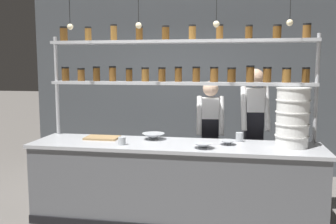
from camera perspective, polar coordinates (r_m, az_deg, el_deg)
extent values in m
plane|color=slate|center=(4.57, 0.95, -16.19)|extent=(40.00, 40.00, 0.00)
cube|color=#4C5156|center=(6.41, 4.14, 4.46)|extent=(5.73, 0.12, 3.02)
cube|color=slate|center=(4.42, 0.96, -10.94)|extent=(3.27, 0.72, 0.88)
cube|color=#B7BABF|center=(4.30, 0.98, -5.10)|extent=(3.33, 0.76, 0.04)
cylinder|color=#B7BABF|center=(5.06, -16.40, -1.41)|extent=(0.04, 0.04, 2.17)
cylinder|color=#B7BABF|center=(4.63, 21.43, -2.40)|extent=(0.04, 0.04, 2.17)
cube|color=#B7BABF|center=(4.53, 1.66, 4.41)|extent=(3.17, 0.28, 0.04)
cylinder|color=brown|center=(4.95, -15.35, 5.51)|extent=(0.09, 0.09, 0.16)
cylinder|color=black|center=(4.95, -15.38, 6.53)|extent=(0.09, 0.09, 0.02)
cylinder|color=brown|center=(4.87, -13.08, 5.47)|extent=(0.09, 0.09, 0.14)
cylinder|color=black|center=(4.87, -13.11, 6.42)|extent=(0.09, 0.09, 0.02)
cylinder|color=#513314|center=(4.79, -10.83, 5.62)|extent=(0.09, 0.09, 0.16)
cylinder|color=black|center=(4.79, -10.86, 6.72)|extent=(0.09, 0.09, 0.02)
cylinder|color=brown|center=(4.72, -8.44, 5.68)|extent=(0.09, 0.09, 0.17)
cylinder|color=black|center=(4.72, -8.46, 6.82)|extent=(0.09, 0.09, 0.02)
cylinder|color=#513314|center=(4.66, -5.94, 5.57)|extent=(0.08, 0.08, 0.15)
cylinder|color=black|center=(4.66, -5.95, 6.58)|extent=(0.08, 0.08, 0.02)
cylinder|color=brown|center=(4.60, -3.48, 5.61)|extent=(0.09, 0.09, 0.15)
cylinder|color=black|center=(4.60, -3.49, 6.68)|extent=(0.09, 0.09, 0.02)
cylinder|color=brown|center=(4.56, -0.93, 5.62)|extent=(0.09, 0.09, 0.15)
cylinder|color=black|center=(4.56, -0.93, 6.70)|extent=(0.09, 0.09, 0.02)
cylinder|color=brown|center=(4.53, 1.59, 5.66)|extent=(0.09, 0.09, 0.16)
cylinder|color=black|center=(4.52, 1.60, 6.81)|extent=(0.09, 0.09, 0.02)
cylinder|color=brown|center=(4.50, 4.33, 5.64)|extent=(0.09, 0.09, 0.16)
cylinder|color=black|center=(4.50, 4.34, 6.79)|extent=(0.09, 0.09, 0.02)
cylinder|color=brown|center=(4.48, 7.04, 5.58)|extent=(0.10, 0.10, 0.16)
cylinder|color=black|center=(4.48, 7.06, 6.72)|extent=(0.10, 0.10, 0.02)
cylinder|color=#513314|center=(4.48, 9.66, 5.49)|extent=(0.10, 0.10, 0.15)
cylinder|color=black|center=(4.48, 9.68, 6.59)|extent=(0.10, 0.10, 0.02)
cylinder|color=brown|center=(4.48, 12.40, 5.57)|extent=(0.09, 0.09, 0.17)
cylinder|color=black|center=(4.48, 12.44, 6.81)|extent=(0.10, 0.10, 0.02)
cylinder|color=brown|center=(4.49, 14.86, 5.40)|extent=(0.10, 0.10, 0.16)
cylinder|color=black|center=(4.49, 14.90, 6.53)|extent=(0.10, 0.10, 0.02)
cylinder|color=brown|center=(4.52, 17.61, 5.27)|extent=(0.10, 0.10, 0.15)
cylinder|color=black|center=(4.51, 17.65, 6.36)|extent=(0.10, 0.10, 0.02)
cylinder|color=#513314|center=(4.55, 20.25, 5.19)|extent=(0.09, 0.09, 0.15)
cylinder|color=black|center=(4.55, 20.30, 6.29)|extent=(0.09, 0.09, 0.02)
cube|color=#B7BABF|center=(4.53, 1.68, 10.66)|extent=(3.17, 0.28, 0.04)
cylinder|color=brown|center=(4.97, -15.59, 11.25)|extent=(0.09, 0.09, 0.16)
cylinder|color=black|center=(4.98, -15.62, 12.30)|extent=(0.10, 0.10, 0.02)
cylinder|color=brown|center=(4.84, -12.06, 11.43)|extent=(0.08, 0.08, 0.16)
cylinder|color=black|center=(4.85, -12.09, 12.46)|extent=(0.08, 0.08, 0.02)
cylinder|color=brown|center=(4.73, -8.26, 11.75)|extent=(0.08, 0.08, 0.18)
cylinder|color=black|center=(4.74, -8.29, 12.94)|extent=(0.08, 0.08, 0.02)
cylinder|color=#513314|center=(4.63, -4.40, 11.72)|extent=(0.08, 0.08, 0.15)
cylinder|color=black|center=(4.64, -4.41, 12.76)|extent=(0.09, 0.09, 0.02)
cylinder|color=#513314|center=(4.57, -0.36, 11.82)|extent=(0.09, 0.09, 0.15)
cylinder|color=black|center=(4.57, -0.36, 12.90)|extent=(0.09, 0.09, 0.02)
cylinder|color=brown|center=(4.52, 3.73, 11.88)|extent=(0.08, 0.08, 0.16)
cylinder|color=black|center=(4.53, 3.74, 12.99)|extent=(0.09, 0.09, 0.02)
cylinder|color=brown|center=(4.49, 7.87, 11.85)|extent=(0.08, 0.08, 0.15)
cylinder|color=black|center=(4.50, 7.89, 12.95)|extent=(0.08, 0.08, 0.02)
cylinder|color=#513314|center=(4.49, 12.22, 11.68)|extent=(0.08, 0.08, 0.14)
cylinder|color=black|center=(4.50, 12.25, 12.71)|extent=(0.09, 0.09, 0.02)
cylinder|color=#513314|center=(4.51, 16.28, 11.52)|extent=(0.10, 0.10, 0.14)
cylinder|color=black|center=(4.52, 16.31, 12.53)|extent=(0.10, 0.10, 0.02)
cylinder|color=brown|center=(4.56, 20.38, 11.37)|extent=(0.09, 0.09, 0.15)
cylinder|color=black|center=(4.57, 20.43, 12.42)|extent=(0.09, 0.09, 0.02)
cylinder|color=black|center=(5.15, 5.43, -8.94)|extent=(0.11, 0.11, 0.77)
cylinder|color=black|center=(5.15, 7.23, -8.95)|extent=(0.11, 0.11, 0.77)
cube|color=black|center=(5.03, 6.42, -2.85)|extent=(0.23, 0.19, 0.34)
cube|color=white|center=(4.98, 6.46, 0.60)|extent=(0.23, 0.20, 0.27)
sphere|color=beige|center=(4.96, 6.51, 3.58)|extent=(0.20, 0.20, 0.20)
cylinder|color=white|center=(4.93, 4.78, -0.52)|extent=(0.09, 0.25, 0.51)
cylinder|color=white|center=(4.94, 8.15, -0.56)|extent=(0.09, 0.25, 0.51)
cylinder|color=black|center=(5.06, 11.86, -8.89)|extent=(0.11, 0.11, 0.85)
cylinder|color=black|center=(5.09, 13.67, -8.85)|extent=(0.11, 0.11, 0.85)
cube|color=black|center=(4.94, 12.96, -2.06)|extent=(0.24, 0.19, 0.37)
cube|color=white|center=(4.90, 13.07, 1.81)|extent=(0.24, 0.20, 0.30)
sphere|color=tan|center=(4.89, 13.16, 5.12)|extent=(0.22, 0.22, 0.22)
cylinder|color=white|center=(4.83, 11.46, 0.54)|extent=(0.10, 0.26, 0.56)
cylinder|color=white|center=(4.88, 14.83, 0.50)|extent=(0.10, 0.26, 0.56)
cylinder|color=white|center=(4.33, 18.30, -4.30)|extent=(0.35, 0.35, 0.12)
cylinder|color=silver|center=(4.31, 18.34, -3.45)|extent=(0.37, 0.37, 0.01)
cylinder|color=white|center=(4.30, 18.37, -2.60)|extent=(0.35, 0.35, 0.12)
cylinder|color=silver|center=(4.29, 18.40, -1.74)|extent=(0.37, 0.37, 0.01)
cylinder|color=white|center=(4.28, 18.44, -0.88)|extent=(0.35, 0.35, 0.12)
cylinder|color=silver|center=(4.28, 18.47, -0.02)|extent=(0.37, 0.37, 0.01)
cylinder|color=white|center=(4.27, 18.51, 0.85)|extent=(0.35, 0.35, 0.12)
cylinder|color=silver|center=(4.26, 18.54, 1.72)|extent=(0.37, 0.37, 0.01)
cylinder|color=white|center=(4.26, 18.58, 2.59)|extent=(0.35, 0.35, 0.12)
cylinder|color=silver|center=(4.25, 18.61, 3.47)|extent=(0.37, 0.37, 0.01)
cube|color=#A88456|center=(4.64, -9.99, -3.88)|extent=(0.40, 0.26, 0.02)
cylinder|color=#B2B7BC|center=(4.07, 5.35, -5.44)|extent=(0.10, 0.10, 0.01)
cone|color=#B2B7BC|center=(4.06, 5.36, -5.10)|extent=(0.22, 0.22, 0.06)
cylinder|color=#B2B7BC|center=(4.53, -2.25, -4.11)|extent=(0.12, 0.12, 0.01)
cone|color=#B2B7BC|center=(4.53, -2.25, -3.72)|extent=(0.27, 0.27, 0.08)
cylinder|color=#B2B7BC|center=(4.28, 9.02, -4.86)|extent=(0.08, 0.08, 0.01)
cone|color=#B2B7BC|center=(4.28, 9.02, -4.61)|extent=(0.19, 0.19, 0.05)
cylinder|color=#B2B7BC|center=(4.47, 10.82, -3.78)|extent=(0.08, 0.08, 0.11)
cylinder|color=#B2B7BC|center=(4.25, -7.03, -4.40)|extent=(0.09, 0.09, 0.09)
sphere|color=#F9E5B2|center=(4.58, -14.69, 12.45)|extent=(0.07, 0.07, 0.07)
sphere|color=#F9E5B2|center=(4.30, -4.51, 13.01)|extent=(0.07, 0.07, 0.07)
sphere|color=#F9E5B2|center=(4.17, 7.38, 13.15)|extent=(0.07, 0.07, 0.07)
sphere|color=#F9E5B2|center=(4.21, 18.07, 12.82)|extent=(0.07, 0.07, 0.07)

